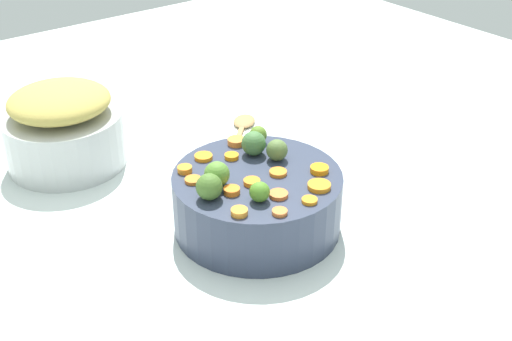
# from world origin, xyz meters

# --- Properties ---
(tabletop) EXTENTS (2.40, 2.40, 0.02)m
(tabletop) POSITION_xyz_m (0.00, 0.00, 0.01)
(tabletop) COLOR silver
(tabletop) RESTS_ON ground
(serving_bowl_carrots) EXTENTS (0.29, 0.29, 0.10)m
(serving_bowl_carrots) POSITION_xyz_m (0.03, -0.00, 0.07)
(serving_bowl_carrots) COLOR #30384D
(serving_bowl_carrots) RESTS_ON tabletop
(metal_pot) EXTENTS (0.24, 0.24, 0.11)m
(metal_pot) POSITION_xyz_m (-0.38, -0.17, 0.07)
(metal_pot) COLOR #B9BCBB
(metal_pot) RESTS_ON tabletop
(stuffing_mound) EXTENTS (0.20, 0.20, 0.06)m
(stuffing_mound) POSITION_xyz_m (-0.38, -0.17, 0.16)
(stuffing_mound) COLOR tan
(stuffing_mound) RESTS_ON metal_pot
(carrot_slice_0) EXTENTS (0.05, 0.05, 0.01)m
(carrot_slice_0) POSITION_xyz_m (-0.08, 0.04, 0.13)
(carrot_slice_0) COLOR orange
(carrot_slice_0) RESTS_ON serving_bowl_carrots
(carrot_slice_1) EXTENTS (0.04, 0.04, 0.01)m
(carrot_slice_1) POSITION_xyz_m (0.13, 0.05, 0.13)
(carrot_slice_1) COLOR orange
(carrot_slice_1) RESTS_ON serving_bowl_carrots
(carrot_slice_2) EXTENTS (0.04, 0.04, 0.01)m
(carrot_slice_2) POSITION_xyz_m (0.11, -0.01, 0.13)
(carrot_slice_2) COLOR orange
(carrot_slice_2) RESTS_ON serving_bowl_carrots
(carrot_slice_3) EXTENTS (0.03, 0.03, 0.01)m
(carrot_slice_3) POSITION_xyz_m (0.11, -0.09, 0.13)
(carrot_slice_3) COLOR orange
(carrot_slice_3) RESTS_ON serving_bowl_carrots
(carrot_slice_4) EXTENTS (0.04, 0.04, 0.01)m
(carrot_slice_4) POSITION_xyz_m (0.05, 0.03, 0.13)
(carrot_slice_4) COLOR orange
(carrot_slice_4) RESTS_ON serving_bowl_carrots
(carrot_slice_5) EXTENTS (0.03, 0.03, 0.01)m
(carrot_slice_5) POSITION_xyz_m (0.05, -0.02, 0.13)
(carrot_slice_5) COLOR orange
(carrot_slice_5) RESTS_ON serving_bowl_carrots
(carrot_slice_6) EXTENTS (0.04, 0.04, 0.01)m
(carrot_slice_6) POSITION_xyz_m (-0.07, -0.04, 0.13)
(carrot_slice_6) COLOR orange
(carrot_slice_6) RESTS_ON serving_bowl_carrots
(carrot_slice_7) EXTENTS (0.04, 0.04, 0.01)m
(carrot_slice_7) POSITION_xyz_m (0.09, 0.09, 0.13)
(carrot_slice_7) COLOR orange
(carrot_slice_7) RESTS_ON serving_bowl_carrots
(carrot_slice_8) EXTENTS (0.03, 0.03, 0.01)m
(carrot_slice_8) POSITION_xyz_m (0.15, 0.01, 0.13)
(carrot_slice_8) COLOR orange
(carrot_slice_8) RESTS_ON serving_bowl_carrots
(carrot_slice_9) EXTENTS (0.03, 0.03, 0.01)m
(carrot_slice_9) POSITION_xyz_m (0.15, -0.04, 0.13)
(carrot_slice_9) COLOR orange
(carrot_slice_9) RESTS_ON serving_bowl_carrots
(carrot_slice_10) EXTENTS (0.03, 0.03, 0.01)m
(carrot_slice_10) POSITION_xyz_m (-0.04, -0.00, 0.13)
(carrot_slice_10) COLOR orange
(carrot_slice_10) RESTS_ON serving_bowl_carrots
(carrot_slice_11) EXTENTS (0.04, 0.04, 0.01)m
(carrot_slice_11) POSITION_xyz_m (-0.01, -0.10, 0.13)
(carrot_slice_11) COLOR orange
(carrot_slice_11) RESTS_ON serving_bowl_carrots
(carrot_slice_12) EXTENTS (0.03, 0.03, 0.01)m
(carrot_slice_12) POSITION_xyz_m (-0.05, -0.09, 0.13)
(carrot_slice_12) COLOR orange
(carrot_slice_12) RESTS_ON serving_bowl_carrots
(carrot_slice_13) EXTENTS (0.03, 0.03, 0.01)m
(carrot_slice_13) POSITION_xyz_m (0.05, -0.07, 0.13)
(carrot_slice_13) COLOR orange
(carrot_slice_13) RESTS_ON serving_bowl_carrots
(brussels_sprout_0) EXTENTS (0.04, 0.04, 0.04)m
(brussels_sprout_0) POSITION_xyz_m (0.01, 0.06, 0.14)
(brussels_sprout_0) COLOR #536F37
(brussels_sprout_0) RESTS_ON serving_bowl_carrots
(brussels_sprout_1) EXTENTS (0.04, 0.04, 0.04)m
(brussels_sprout_1) POSITION_xyz_m (0.05, -0.10, 0.15)
(brussels_sprout_1) COLOR #466B29
(brussels_sprout_1) RESTS_ON serving_bowl_carrots
(brussels_sprout_2) EXTENTS (0.04, 0.04, 0.04)m
(brussels_sprout_2) POSITION_xyz_m (-0.03, 0.04, 0.15)
(brussels_sprout_2) COLOR #42703A
(brussels_sprout_2) RESTS_ON serving_bowl_carrots
(brussels_sprout_3) EXTENTS (0.04, 0.04, 0.04)m
(brussels_sprout_3) POSITION_xyz_m (0.02, -0.07, 0.15)
(brussels_sprout_3) COLOR #53852F
(brussels_sprout_3) RESTS_ON serving_bowl_carrots
(brussels_sprout_4) EXTENTS (0.03, 0.03, 0.03)m
(brussels_sprout_4) POSITION_xyz_m (0.10, -0.05, 0.14)
(brussels_sprout_4) COLOR #4E8426
(brussels_sprout_4) RESTS_ON serving_bowl_carrots
(brussels_sprout_5) EXTENTS (0.03, 0.03, 0.03)m
(brussels_sprout_5) POSITION_xyz_m (-0.06, 0.07, 0.14)
(brussels_sprout_5) COLOR #567B27
(brussels_sprout_5) RESTS_ON serving_bowl_carrots
(wooden_spoon) EXTENTS (0.21, 0.22, 0.01)m
(wooden_spoon) POSITION_xyz_m (-0.28, 0.20, 0.03)
(wooden_spoon) COLOR #A9804D
(wooden_spoon) RESTS_ON tabletop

